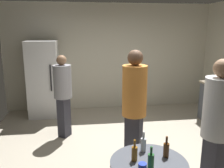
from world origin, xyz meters
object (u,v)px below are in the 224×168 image
(refrigerator, at_px, (44,79))
(person_in_orange_shirt, at_px, (134,103))
(beer_bottle_green, at_px, (151,161))
(person_in_white_shirt, at_px, (217,123))
(beer_bottle_brown, at_px, (166,149))
(beer_bottle_clear, at_px, (143,144))
(beer_bottle_amber, at_px, (134,153))
(wine_bottle_on_counter, at_px, (222,79))
(person_in_gray_shirt, at_px, (63,90))

(refrigerator, bearing_deg, person_in_orange_shirt, -58.56)
(beer_bottle_green, xyz_separation_m, person_in_white_shirt, (0.85, 0.31, 0.21))
(beer_bottle_brown, height_order, beer_bottle_clear, same)
(beer_bottle_brown, relative_size, beer_bottle_green, 1.00)
(beer_bottle_green, height_order, beer_bottle_clear, same)
(beer_bottle_amber, height_order, person_in_white_shirt, person_in_white_shirt)
(refrigerator, xyz_separation_m, wine_bottle_on_counter, (3.87, -1.08, 0.12))
(beer_bottle_brown, xyz_separation_m, person_in_orange_shirt, (-0.15, 0.88, 0.24))
(beer_bottle_amber, height_order, beer_bottle_brown, same)
(beer_bottle_clear, height_order, person_in_gray_shirt, person_in_gray_shirt)
(person_in_white_shirt, relative_size, person_in_gray_shirt, 1.10)
(refrigerator, bearing_deg, beer_bottle_amber, -68.31)
(beer_bottle_green, height_order, person_in_orange_shirt, person_in_orange_shirt)
(beer_bottle_green, relative_size, beer_bottle_clear, 1.00)
(beer_bottle_amber, xyz_separation_m, person_in_gray_shirt, (-0.87, 2.28, 0.11))
(beer_bottle_clear, bearing_deg, beer_bottle_amber, -128.63)
(person_in_orange_shirt, bearing_deg, beer_bottle_amber, 20.37)
(beer_bottle_amber, distance_m, person_in_orange_shirt, 0.96)
(wine_bottle_on_counter, distance_m, beer_bottle_green, 3.51)
(beer_bottle_green, distance_m, person_in_white_shirt, 0.93)
(refrigerator, distance_m, person_in_orange_shirt, 3.08)
(beer_bottle_amber, bearing_deg, wine_bottle_on_counter, 44.96)
(person_in_orange_shirt, bearing_deg, person_in_white_shirt, 78.29)
(wine_bottle_on_counter, relative_size, person_in_gray_shirt, 0.19)
(wine_bottle_on_counter, distance_m, beer_bottle_amber, 3.48)
(refrigerator, bearing_deg, person_in_white_shirt, -54.85)
(beer_bottle_clear, bearing_deg, wine_bottle_on_counter, 44.51)
(refrigerator, xyz_separation_m, beer_bottle_brown, (1.76, -3.51, -0.08))
(wine_bottle_on_counter, distance_m, person_in_white_shirt, 2.74)
(wine_bottle_on_counter, bearing_deg, beer_bottle_amber, -135.04)
(wine_bottle_on_counter, relative_size, beer_bottle_brown, 1.35)
(refrigerator, bearing_deg, beer_bottle_brown, -63.37)
(beer_bottle_brown, bearing_deg, person_in_white_shirt, 10.66)
(beer_bottle_green, bearing_deg, person_in_gray_shirt, 112.28)
(person_in_orange_shirt, height_order, person_in_gray_shirt, person_in_orange_shirt)
(person_in_white_shirt, bearing_deg, beer_bottle_brown, -3.34)
(beer_bottle_amber, distance_m, person_in_gray_shirt, 2.44)
(refrigerator, distance_m, beer_bottle_amber, 3.81)
(beer_bottle_amber, bearing_deg, beer_bottle_green, -52.18)
(beer_bottle_amber, xyz_separation_m, beer_bottle_brown, (0.35, 0.03, 0.00))
(beer_bottle_green, bearing_deg, beer_bottle_brown, 40.81)
(beer_bottle_green, distance_m, person_in_orange_shirt, 1.10)
(beer_bottle_brown, distance_m, person_in_orange_shirt, 0.93)
(beer_bottle_amber, relative_size, person_in_orange_shirt, 0.13)
(refrigerator, relative_size, beer_bottle_green, 7.83)
(person_in_white_shirt, bearing_deg, beer_bottle_green, 6.12)
(beer_bottle_clear, relative_size, person_in_gray_shirt, 0.14)
(person_in_gray_shirt, bearing_deg, person_in_orange_shirt, -18.77)
(beer_bottle_amber, xyz_separation_m, beer_bottle_clear, (0.14, 0.18, 0.00))
(beer_bottle_brown, relative_size, person_in_orange_shirt, 0.13)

